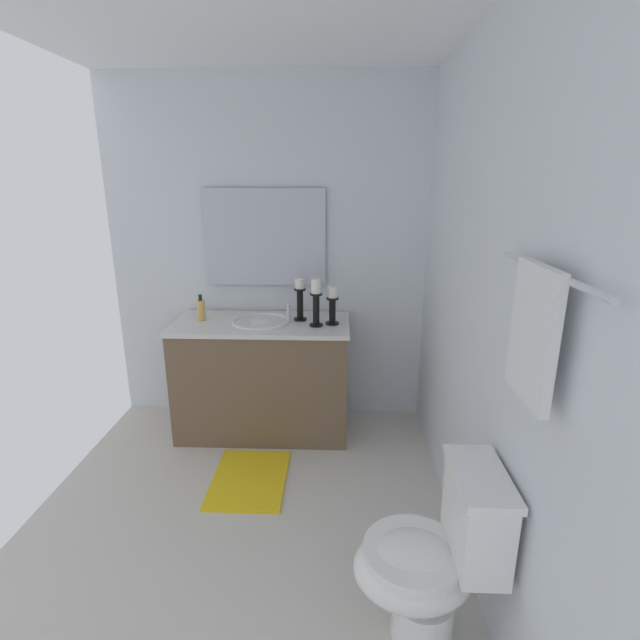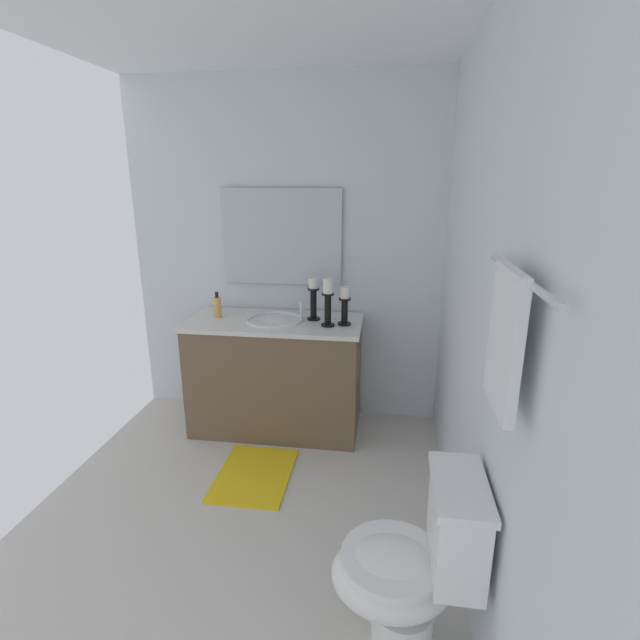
% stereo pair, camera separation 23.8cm
% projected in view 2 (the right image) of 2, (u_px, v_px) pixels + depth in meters
% --- Properties ---
extents(floor, '(2.88, 2.30, 0.02)m').
position_uv_depth(floor, '(233.00, 534.00, 2.46)').
color(floor, beige).
rests_on(floor, ground).
extents(wall_back, '(2.88, 0.04, 2.45)m').
position_uv_depth(wall_back, '(487.00, 314.00, 1.96)').
color(wall_back, silver).
rests_on(wall_back, ground).
extents(wall_left, '(0.04, 2.30, 2.45)m').
position_uv_depth(wall_left, '(286.00, 255.00, 3.48)').
color(wall_left, silver).
rests_on(wall_left, ground).
extents(vanity_cabinet, '(0.58, 1.22, 0.82)m').
position_uv_depth(vanity_cabinet, '(276.00, 375.00, 3.41)').
color(vanity_cabinet, brown).
rests_on(vanity_cabinet, ground).
extents(sink_basin, '(0.40, 0.40, 0.24)m').
position_uv_depth(sink_basin, '(275.00, 326.00, 3.30)').
color(sink_basin, white).
rests_on(sink_basin, vanity_cabinet).
extents(mirror, '(0.02, 0.86, 0.68)m').
position_uv_depth(mirror, '(282.00, 237.00, 3.40)').
color(mirror, silver).
extents(candle_holder_tall, '(0.09, 0.09, 0.26)m').
position_uv_depth(candle_holder_tall, '(345.00, 305.00, 3.16)').
color(candle_holder_tall, black).
rests_on(candle_holder_tall, vanity_cabinet).
extents(candle_holder_short, '(0.09, 0.09, 0.32)m').
position_uv_depth(candle_holder_short, '(328.00, 301.00, 3.12)').
color(candle_holder_short, black).
rests_on(candle_holder_short, vanity_cabinet).
extents(candle_holder_mid, '(0.09, 0.09, 0.29)m').
position_uv_depth(candle_holder_mid, '(313.00, 298.00, 3.27)').
color(candle_holder_mid, black).
rests_on(candle_holder_mid, vanity_cabinet).
extents(soap_bottle, '(0.06, 0.06, 0.18)m').
position_uv_depth(soap_bottle, '(217.00, 307.00, 3.36)').
color(soap_bottle, '#E5B259').
rests_on(soap_bottle, vanity_cabinet).
extents(toilet, '(0.39, 0.54, 0.75)m').
position_uv_depth(toilet, '(410.00, 568.00, 1.77)').
color(toilet, white).
rests_on(toilet, ground).
extents(towel_bar, '(0.68, 0.02, 0.02)m').
position_uv_depth(towel_bar, '(520.00, 276.00, 1.27)').
color(towel_bar, silver).
extents(towel_near_vanity, '(0.28, 0.03, 0.41)m').
position_uv_depth(towel_near_vanity, '(505.00, 341.00, 1.33)').
color(towel_near_vanity, white).
rests_on(towel_near_vanity, towel_bar).
extents(bath_mat, '(0.60, 0.44, 0.02)m').
position_uv_depth(bath_mat, '(254.00, 475.00, 2.93)').
color(bath_mat, yellow).
rests_on(bath_mat, ground).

